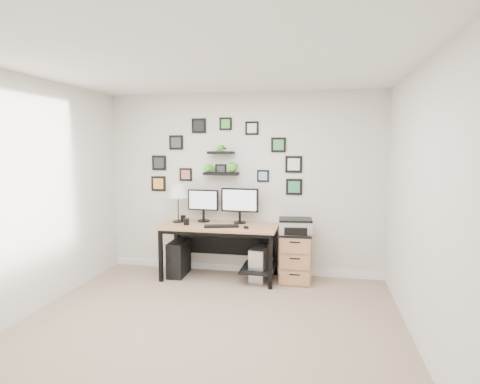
% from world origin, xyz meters
% --- Properties ---
extents(room, '(4.00, 4.00, 4.00)m').
position_xyz_m(room, '(0.00, 1.98, 0.05)').
color(room, tan).
rests_on(room, ground).
extents(desk, '(1.60, 0.70, 0.75)m').
position_xyz_m(desk, '(-0.22, 1.67, 0.63)').
color(desk, '#B47E55').
rests_on(desk, ground).
extents(monitor_left, '(0.46, 0.19, 0.47)m').
position_xyz_m(monitor_left, '(-0.56, 1.86, 1.02)').
color(monitor_left, black).
rests_on(monitor_left, desk).
extents(monitor_right, '(0.54, 0.18, 0.50)m').
position_xyz_m(monitor_right, '(-0.01, 1.84, 1.05)').
color(monitor_right, black).
rests_on(monitor_right, desk).
extents(keyboard, '(0.49, 0.27, 0.02)m').
position_xyz_m(keyboard, '(-0.21, 1.53, 0.76)').
color(keyboard, black).
rests_on(keyboard, desk).
extents(mouse, '(0.08, 0.11, 0.03)m').
position_xyz_m(mouse, '(0.14, 1.52, 0.76)').
color(mouse, black).
rests_on(mouse, desk).
extents(table_lamp, '(0.27, 0.27, 0.54)m').
position_xyz_m(table_lamp, '(-0.90, 1.76, 1.19)').
color(table_lamp, black).
rests_on(table_lamp, desk).
extents(mug, '(0.08, 0.08, 0.09)m').
position_xyz_m(mug, '(-0.72, 1.58, 0.79)').
color(mug, black).
rests_on(mug, desk).
extents(pen_cup, '(0.07, 0.07, 0.10)m').
position_xyz_m(pen_cup, '(-0.85, 1.80, 0.80)').
color(pen_cup, black).
rests_on(pen_cup, desk).
extents(pc_tower_black, '(0.24, 0.50, 0.49)m').
position_xyz_m(pc_tower_black, '(-0.87, 1.65, 0.25)').
color(pc_tower_black, black).
rests_on(pc_tower_black, ground).
extents(pc_tower_grey, '(0.25, 0.48, 0.46)m').
position_xyz_m(pc_tower_grey, '(0.30, 1.67, 0.23)').
color(pc_tower_grey, gray).
rests_on(pc_tower_grey, ground).
extents(file_cabinet, '(0.43, 0.53, 0.67)m').
position_xyz_m(file_cabinet, '(0.79, 1.72, 0.34)').
color(file_cabinet, '#B47E55').
rests_on(file_cabinet, ground).
extents(printer, '(0.47, 0.39, 0.20)m').
position_xyz_m(printer, '(0.78, 1.69, 0.77)').
color(printer, silver).
rests_on(printer, file_cabinet).
extents(wall_decor, '(2.26, 0.18, 1.09)m').
position_xyz_m(wall_decor, '(-0.28, 1.93, 1.65)').
color(wall_decor, black).
rests_on(wall_decor, ground).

